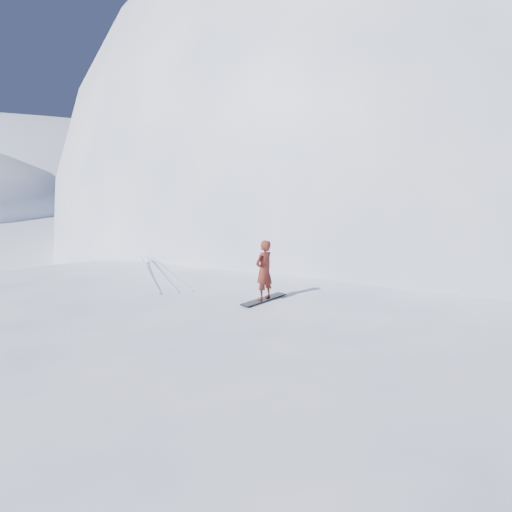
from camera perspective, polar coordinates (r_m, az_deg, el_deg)
The scene contains 8 objects.
ground at distance 12.51m, azimuth -6.93°, elevation -18.66°, with size 400.00×400.00×0.00m, color white.
near_ridge at distance 15.28m, azimuth -4.42°, elevation -12.82°, with size 36.00×28.00×4.80m, color white.
summit_peak at distance 43.89m, azimuth 18.62°, elevation 2.48°, with size 60.00×56.00×56.00m, color white.
peak_shoulder at distance 33.32m, azimuth 6.38°, elevation 0.39°, with size 28.00×24.00×18.00m, color white.
wind_bumps at distance 14.35m, azimuth -10.21°, elevation -14.64°, with size 16.00×14.40×1.00m.
snowboard at distance 13.28m, azimuth 1.00°, elevation -5.42°, with size 1.69×0.31×0.03m, color black.
snowboarder at distance 13.05m, azimuth 1.01°, elevation -1.75°, with size 0.63×0.41×1.72m, color maroon.
board_tracks at distance 17.06m, azimuth -12.00°, elevation -1.89°, with size 1.68×5.97×0.04m.
Camera 1 is at (-1.08, -10.81, 6.21)m, focal length 32.00 mm.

